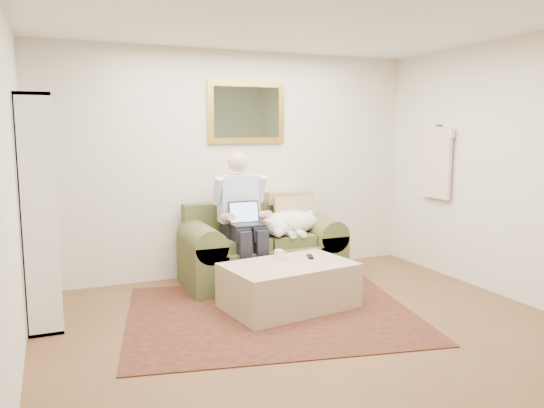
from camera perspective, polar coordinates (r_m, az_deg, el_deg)
room_shell at (r=4.26m, az=5.26°, el=2.54°), size 4.51×5.00×2.61m
rug at (r=5.03m, az=-0.06°, el=-11.71°), size 2.97×2.56×0.01m
sofa at (r=5.99m, az=-1.17°, el=-5.51°), size 1.75×0.89×1.05m
seated_man at (r=5.67m, az=-3.06°, el=-1.83°), size 0.58×0.82×1.47m
laptop at (r=5.60m, az=-2.83°, el=-1.58°), size 0.34×0.27×0.25m
sleeping_dog at (r=5.96m, az=1.93°, el=-1.99°), size 0.72×0.45×0.27m
ottoman at (r=5.15m, az=1.81°, el=-8.76°), size 1.30×0.94×0.44m
coffee_mug at (r=5.21m, az=0.74°, el=-5.49°), size 0.08×0.08×0.10m
tv_remote at (r=5.32m, az=4.13°, el=-5.67°), size 0.09×0.16×0.02m
bookshelf at (r=5.05m, az=-23.70°, el=-0.69°), size 0.28×0.80×2.00m
wall_mirror at (r=6.25m, az=-2.75°, el=9.83°), size 0.94×0.04×0.72m
hanging_shirt at (r=6.52m, az=17.26°, el=4.57°), size 0.06×0.52×0.90m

